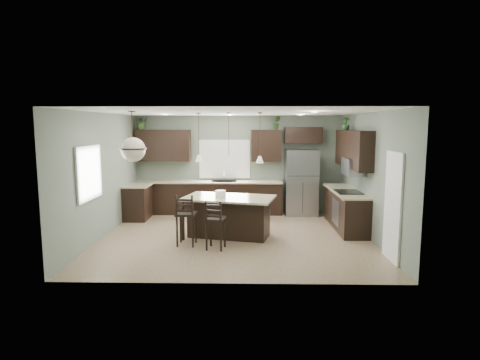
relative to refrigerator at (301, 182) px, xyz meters
name	(u,v)px	position (x,y,z in m)	size (l,w,h in m)	color
ground	(235,236)	(-1.79, -2.35, -0.93)	(6.00, 6.00, 0.00)	#9E8466
pantry_door	(393,207)	(1.19, -3.90, 0.09)	(0.04, 0.82, 2.04)	white
window_back	(225,159)	(-2.19, 0.39, 0.62)	(1.35, 0.02, 1.00)	white
window_left	(89,173)	(-4.77, -3.15, 0.62)	(0.02, 1.10, 1.00)	white
left_return_cabs	(138,203)	(-4.49, -0.65, -0.48)	(0.60, 0.90, 0.90)	black
left_return_countertop	(138,185)	(-4.47, -0.65, -0.01)	(0.66, 0.96, 0.04)	#B8B28B
back_lower_cabs	(209,198)	(-2.64, 0.10, -0.48)	(4.20, 0.60, 0.90)	black
back_countertop	(208,182)	(-2.64, 0.08, -0.01)	(4.20, 0.66, 0.04)	#B8B28B
sink_inset	(224,181)	(-2.19, 0.08, 0.01)	(0.70, 0.45, 0.01)	gray
faucet	(224,176)	(-2.19, 0.05, 0.16)	(0.02, 0.02, 0.28)	silver
back_upper_left	(163,145)	(-3.94, 0.23, 1.02)	(1.55, 0.34, 0.90)	black
back_upper_right	(266,146)	(-0.99, 0.23, 1.02)	(0.85, 0.34, 0.90)	black
fridge_header	(303,135)	(0.06, 0.23, 1.32)	(1.05, 0.34, 0.45)	black
right_lower_cabs	(345,210)	(0.91, -1.47, -0.48)	(0.60, 2.35, 0.90)	black
right_countertop	(345,191)	(0.89, -1.47, -0.01)	(0.66, 2.35, 0.04)	#B8B28B
cooktop	(348,192)	(0.89, -1.75, 0.02)	(0.58, 0.75, 0.02)	black
wall_oven_front	(335,212)	(0.61, -1.75, -0.48)	(0.01, 0.72, 0.60)	gray
right_upper_cabs	(353,149)	(1.04, -1.47, 1.02)	(0.34, 2.35, 0.90)	black
microwave	(353,167)	(0.99, -1.75, 0.62)	(0.40, 0.75, 0.40)	gray
refrigerator	(301,182)	(0.00, 0.00, 0.00)	(0.90, 0.74, 1.85)	gray
kitchen_island	(229,217)	(-1.93, -2.39, -0.46)	(1.99, 1.13, 0.92)	black
serving_dish	(220,193)	(-2.12, -2.34, 0.07)	(0.24, 0.24, 0.14)	white
bar_stool_left	(186,220)	(-2.79, -3.04, -0.37)	(0.41, 0.41, 1.11)	black
bar_stool_center	(216,224)	(-2.15, -3.29, -0.41)	(0.38, 0.38, 1.03)	black
pendant_left	(199,137)	(-2.61, -2.23, 1.32)	(0.17, 0.17, 1.10)	silver
pendant_center	(229,138)	(-1.93, -2.39, 1.32)	(0.17, 0.17, 1.10)	white
pendant_right	(260,138)	(-1.25, -2.55, 1.32)	(0.17, 0.17, 1.10)	white
chandelier	(133,136)	(-3.73, -3.52, 1.38)	(0.52, 0.52, 0.99)	beige
plant_back_left	(142,122)	(-4.54, 0.20, 1.69)	(0.39, 0.34, 0.43)	#304F22
plant_back_right	(277,123)	(-0.70, 0.20, 1.67)	(0.21, 0.17, 0.39)	#2D4C21
plant_right_wall	(346,123)	(1.01, -0.80, 1.64)	(0.19, 0.19, 0.34)	#275224
room_shell	(235,162)	(-1.79, -2.35, 0.77)	(6.00, 6.00, 6.00)	slate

